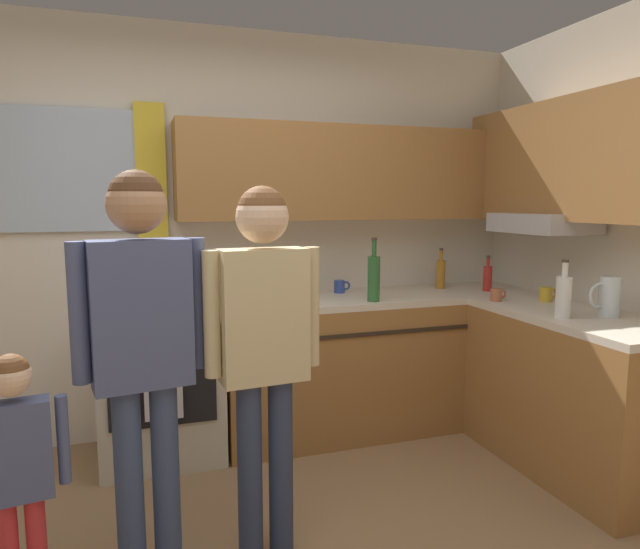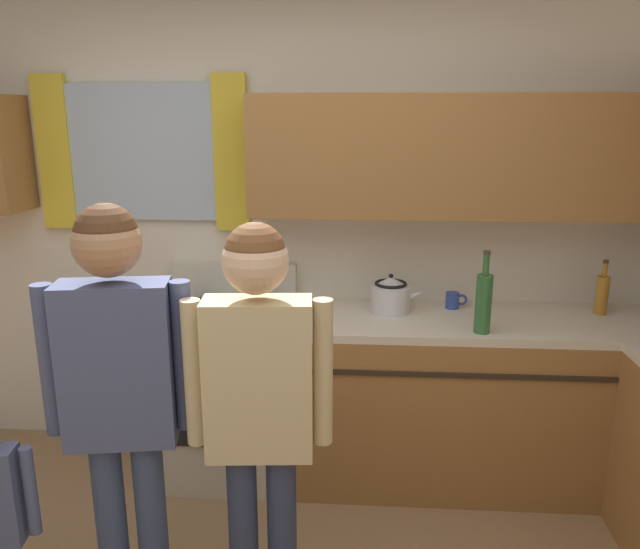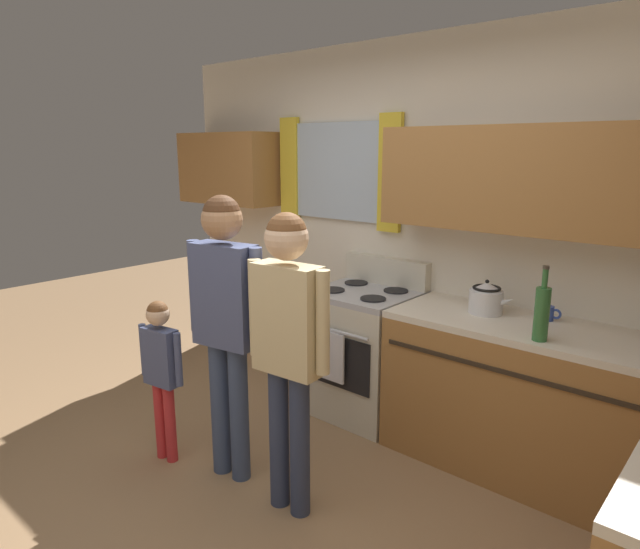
{
  "view_description": "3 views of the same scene",
  "coord_description": "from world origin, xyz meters",
  "px_view_note": "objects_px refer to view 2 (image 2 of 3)",
  "views": [
    {
      "loc": [
        -0.33,
        -1.81,
        1.51
      ],
      "look_at": [
        0.49,
        0.64,
        1.18
      ],
      "focal_mm": 31.49,
      "sensor_mm": 36.0,
      "label": 1
    },
    {
      "loc": [
        0.5,
        -1.47,
        1.9
      ],
      "look_at": [
        0.34,
        0.73,
        1.33
      ],
      "focal_mm": 34.59,
      "sensor_mm": 36.0,
      "label": 2
    },
    {
      "loc": [
        1.96,
        -1.44,
        1.87
      ],
      "look_at": [
        0.08,
        0.73,
        1.21
      ],
      "focal_mm": 30.75,
      "sensor_mm": 36.0,
      "label": 3
    }
  ],
  "objects_px": {
    "adult_holding_child": "(119,381)",
    "adult_in_plaid": "(259,395)",
    "bottle_oil_amber": "(602,294)",
    "bottle_wine_green": "(484,302)",
    "mug_cobalt_blue": "(453,300)",
    "stove_oven": "(228,388)",
    "stovetop_kettle": "(391,295)"
  },
  "relations": [
    {
      "from": "mug_cobalt_blue",
      "to": "adult_holding_child",
      "type": "height_order",
      "value": "adult_holding_child"
    },
    {
      "from": "stove_oven",
      "to": "mug_cobalt_blue",
      "type": "bearing_deg",
      "value": 7.21
    },
    {
      "from": "bottle_wine_green",
      "to": "adult_holding_child",
      "type": "xyz_separation_m",
      "value": [
        -1.38,
        -0.93,
        -0.02
      ]
    },
    {
      "from": "mug_cobalt_blue",
      "to": "bottle_oil_amber",
      "type": "bearing_deg",
      "value": -3.59
    },
    {
      "from": "bottle_wine_green",
      "to": "mug_cobalt_blue",
      "type": "xyz_separation_m",
      "value": [
        -0.08,
        0.37,
        -0.11
      ]
    },
    {
      "from": "stovetop_kettle",
      "to": "adult_holding_child",
      "type": "relative_size",
      "value": 0.17
    },
    {
      "from": "mug_cobalt_blue",
      "to": "stovetop_kettle",
      "type": "relative_size",
      "value": 0.42
    },
    {
      "from": "stove_oven",
      "to": "adult_in_plaid",
      "type": "height_order",
      "value": "adult_in_plaid"
    },
    {
      "from": "bottle_wine_green",
      "to": "mug_cobalt_blue",
      "type": "bearing_deg",
      "value": 102.62
    },
    {
      "from": "stove_oven",
      "to": "mug_cobalt_blue",
      "type": "relative_size",
      "value": 9.58
    },
    {
      "from": "mug_cobalt_blue",
      "to": "bottle_wine_green",
      "type": "bearing_deg",
      "value": -77.38
    },
    {
      "from": "bottle_oil_amber",
      "to": "stovetop_kettle",
      "type": "height_order",
      "value": "bottle_oil_amber"
    },
    {
      "from": "bottle_oil_amber",
      "to": "stovetop_kettle",
      "type": "distance_m",
      "value": 1.08
    },
    {
      "from": "bottle_wine_green",
      "to": "stovetop_kettle",
      "type": "xyz_separation_m",
      "value": [
        -0.42,
        0.28,
        -0.06
      ]
    },
    {
      "from": "stove_oven",
      "to": "bottle_oil_amber",
      "type": "distance_m",
      "value": 2.02
    },
    {
      "from": "mug_cobalt_blue",
      "to": "adult_in_plaid",
      "type": "height_order",
      "value": "adult_in_plaid"
    },
    {
      "from": "adult_holding_child",
      "to": "adult_in_plaid",
      "type": "xyz_separation_m",
      "value": [
        0.48,
        -0.0,
        -0.03
      ]
    },
    {
      "from": "stovetop_kettle",
      "to": "stove_oven",
      "type": "bearing_deg",
      "value": -176.27
    },
    {
      "from": "stovetop_kettle",
      "to": "bottle_wine_green",
      "type": "bearing_deg",
      "value": -33.33
    },
    {
      "from": "mug_cobalt_blue",
      "to": "stove_oven",
      "type": "bearing_deg",
      "value": -172.79
    },
    {
      "from": "bottle_wine_green",
      "to": "adult_in_plaid",
      "type": "bearing_deg",
      "value": -134.17
    },
    {
      "from": "bottle_oil_amber",
      "to": "bottle_wine_green",
      "type": "bearing_deg",
      "value": -153.89
    },
    {
      "from": "bottle_oil_amber",
      "to": "adult_in_plaid",
      "type": "height_order",
      "value": "adult_in_plaid"
    },
    {
      "from": "bottle_oil_amber",
      "to": "stovetop_kettle",
      "type": "bearing_deg",
      "value": -177.42
    },
    {
      "from": "bottle_oil_amber",
      "to": "adult_in_plaid",
      "type": "xyz_separation_m",
      "value": [
        -1.56,
        -1.25,
        -0.02
      ]
    },
    {
      "from": "bottle_oil_amber",
      "to": "adult_in_plaid",
      "type": "relative_size",
      "value": 0.18
    },
    {
      "from": "mug_cobalt_blue",
      "to": "stovetop_kettle",
      "type": "height_order",
      "value": "stovetop_kettle"
    },
    {
      "from": "bottle_oil_amber",
      "to": "mug_cobalt_blue",
      "type": "bearing_deg",
      "value": 176.41
    },
    {
      "from": "bottle_oil_amber",
      "to": "adult_holding_child",
      "type": "bearing_deg",
      "value": -148.47
    },
    {
      "from": "stove_oven",
      "to": "bottle_oil_amber",
      "type": "bearing_deg",
      "value": 3.09
    },
    {
      "from": "stove_oven",
      "to": "stovetop_kettle",
      "type": "height_order",
      "value": "stovetop_kettle"
    },
    {
      "from": "stovetop_kettle",
      "to": "adult_in_plaid",
      "type": "distance_m",
      "value": 1.3
    }
  ]
}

